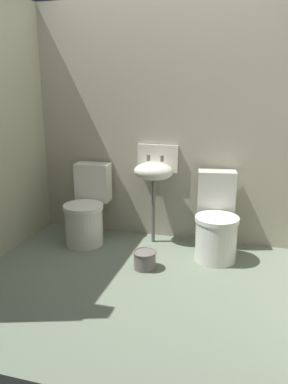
{
  "coord_description": "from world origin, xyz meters",
  "views": [
    {
      "loc": [
        0.86,
        -2.74,
        1.58
      ],
      "look_at": [
        0.0,
        0.26,
        0.7
      ],
      "focal_mm": 35.84,
      "sensor_mm": 36.0,
      "label": 1
    }
  ],
  "objects": [
    {
      "name": "ground_plane",
      "position": [
        0.0,
        0.0,
        -0.04
      ],
      "size": [
        3.13,
        2.46,
        0.08
      ],
      "primitive_type": "cube",
      "color": "slate"
    },
    {
      "name": "toilet_right",
      "position": [
        0.58,
        0.68,
        0.32
      ],
      "size": [
        0.46,
        0.64,
        0.78
      ],
      "rotation": [
        0.0,
        0.0,
        3.29
      ],
      "color": "silver",
      "rests_on": "ground"
    },
    {
      "name": "toilet_left",
      "position": [
        -0.73,
        0.68,
        0.32
      ],
      "size": [
        0.42,
        0.61,
        0.78
      ],
      "rotation": [
        0.0,
        0.0,
        3.19
      ],
      "color": "silver",
      "rests_on": "ground"
    },
    {
      "name": "sink",
      "position": [
        -0.07,
        0.87,
        0.75
      ],
      "size": [
        0.42,
        0.35,
        0.99
      ],
      "color": "#665E5C",
      "rests_on": "ground"
    },
    {
      "name": "bucket",
      "position": [
        0.01,
        0.24,
        0.09
      ],
      "size": [
        0.21,
        0.21,
        0.16
      ],
      "color": "#665E5C",
      "rests_on": "ground"
    },
    {
      "name": "wall_back",
      "position": [
        0.0,
        1.08,
        1.19
      ],
      "size": [
        3.13,
        0.1,
        2.38
      ],
      "primitive_type": "cube",
      "color": "#9F9A84",
      "rests_on": "ground"
    }
  ]
}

